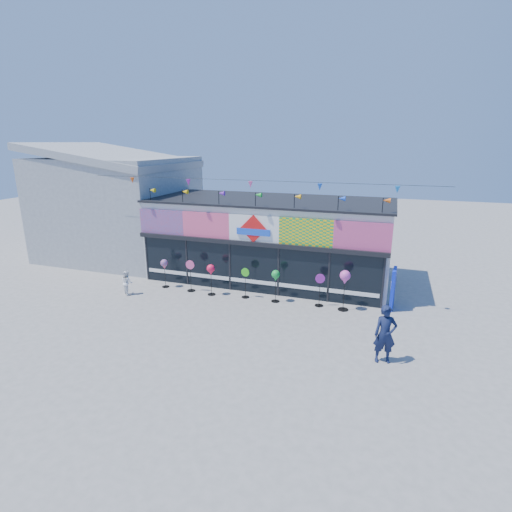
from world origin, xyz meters
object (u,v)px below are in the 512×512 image
at_px(spinner_3, 245,282).
at_px(adult_man, 385,334).
at_px(spinner_2, 211,271).
at_px(child, 127,282).
at_px(spinner_1, 191,275).
at_px(spinner_0, 164,265).
at_px(spinner_4, 276,277).
at_px(spinner_5, 320,289).
at_px(spinner_6, 345,278).
at_px(blue_sign, 393,289).

distance_m(spinner_3, adult_man, 7.24).
relative_size(spinner_2, child, 1.28).
height_order(spinner_1, child, spinner_1).
bearing_deg(spinner_0, adult_man, -20.13).
bearing_deg(child, adult_man, -157.90).
height_order(spinner_4, spinner_5, spinner_4).
relative_size(spinner_0, spinner_4, 0.96).
xyz_separation_m(spinner_1, spinner_4, (4.19, 0.03, 0.37)).
bearing_deg(child, spinner_3, -131.73).
distance_m(spinner_3, spinner_4, 1.51).
bearing_deg(spinner_3, spinner_2, -173.15).
relative_size(spinner_2, spinner_5, 1.01).
bearing_deg(spinner_2, spinner_3, 6.85).
bearing_deg(spinner_3, spinner_5, 1.87).
distance_m(spinner_0, spinner_5, 7.59).
bearing_deg(spinner_6, spinner_3, -179.83).
xyz_separation_m(spinner_4, child, (-6.82, -1.35, -0.60)).
relative_size(spinner_2, spinner_4, 1.00).
distance_m(blue_sign, spinner_5, 3.08).
xyz_separation_m(spinner_0, spinner_1, (1.45, -0.08, -0.32)).
distance_m(blue_sign, spinner_2, 8.07).
xyz_separation_m(blue_sign, spinner_6, (-1.94, -0.85, 0.52)).
relative_size(spinner_4, spinner_6, 0.84).
bearing_deg(spinner_2, spinner_0, 175.28).
relative_size(spinner_3, adult_man, 0.73).
distance_m(spinner_4, spinner_5, 1.99).
bearing_deg(spinner_3, adult_man, -31.52).
height_order(spinner_1, spinner_6, spinner_6).
xyz_separation_m(spinner_1, spinner_2, (1.13, -0.13, 0.38)).
distance_m(spinner_3, child, 5.55).
distance_m(blue_sign, spinner_0, 10.61).
distance_m(spinner_2, spinner_5, 5.03).
relative_size(spinner_0, spinner_6, 0.80).
distance_m(spinner_4, child, 6.98).
bearing_deg(spinner_5, spinner_4, -175.85).
bearing_deg(child, blue_sign, -135.33).
bearing_deg(child, spinner_6, -138.05).
height_order(blue_sign, spinner_0, blue_sign).
bearing_deg(spinner_6, child, -171.90).
bearing_deg(child, spinner_1, -119.47).
bearing_deg(adult_man, child, 154.40).
height_order(spinner_4, adult_man, adult_man).
xyz_separation_m(spinner_0, spinner_3, (4.20, -0.02, -0.38)).
bearing_deg(spinner_1, adult_man, -22.63).
xyz_separation_m(blue_sign, spinner_5, (-2.99, -0.75, -0.12)).
xyz_separation_m(spinner_1, spinner_3, (2.75, 0.06, -0.06)).
xyz_separation_m(spinner_0, adult_man, (10.37, -3.80, -0.16)).
distance_m(blue_sign, spinner_6, 2.18).
bearing_deg(blue_sign, spinner_2, -168.24).
bearing_deg(spinner_4, spinner_6, 0.84).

